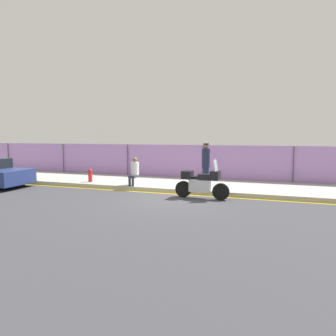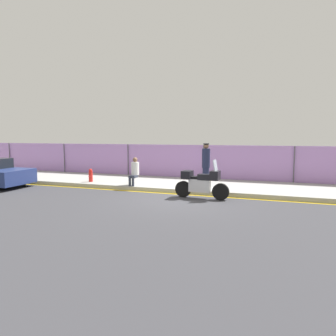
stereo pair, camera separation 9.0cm
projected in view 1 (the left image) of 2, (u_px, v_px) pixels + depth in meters
ground_plane at (178, 199)px, 11.38m from camera, size 120.00×120.00×0.00m
sidewalk at (195, 185)px, 13.94m from camera, size 32.27×3.58×0.18m
curb_paint_stripe at (184, 194)px, 12.18m from camera, size 32.27×0.18×0.01m
storefront_fence at (203, 163)px, 15.62m from camera, size 30.65×0.17×1.91m
motorcycle at (201, 183)px, 11.37m from camera, size 2.11×0.58×1.50m
officer_standing at (206, 164)px, 12.99m from camera, size 0.35×0.35×1.88m
person_seated_on_curb at (134, 170)px, 13.37m from camera, size 0.35×0.63×1.24m
fire_hydrant at (90, 175)px, 14.35m from camera, size 0.19×0.24×0.63m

